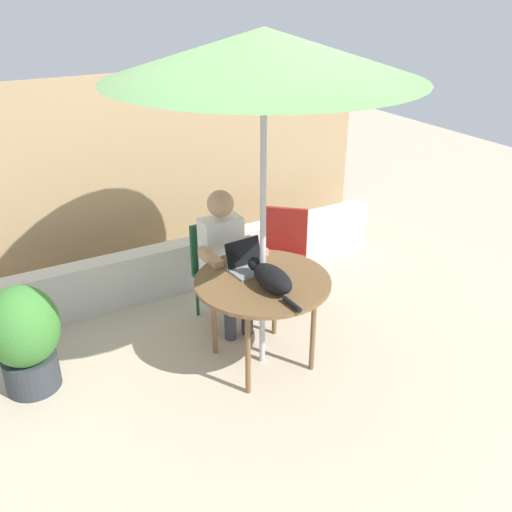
{
  "coord_description": "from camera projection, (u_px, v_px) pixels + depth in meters",
  "views": [
    {
      "loc": [
        -1.81,
        -3.12,
        2.73
      ],
      "look_at": [
        0.0,
        0.1,
        0.89
      ],
      "focal_mm": 39.19,
      "sensor_mm": 36.0,
      "label": 1
    }
  ],
  "objects": [
    {
      "name": "ground_plane",
      "position": [
        262.0,
        360.0,
        4.45
      ],
      "size": [
        14.0,
        14.0,
        0.0
      ],
      "primitive_type": "plane",
      "color": "#BCAD93"
    },
    {
      "name": "fence_back",
      "position": [
        161.0,
        172.0,
        5.61
      ],
      "size": [
        4.62,
        0.08,
        1.96
      ],
      "primitive_type": "cube",
      "color": "tan",
      "rests_on": "ground"
    },
    {
      "name": "planter_wall_low",
      "position": [
        192.0,
        264.0,
        5.41
      ],
      "size": [
        4.16,
        0.2,
        0.49
      ],
      "primitive_type": "cube",
      "color": "beige",
      "rests_on": "ground"
    },
    {
      "name": "patio_table",
      "position": [
        263.0,
        287.0,
        4.15
      ],
      "size": [
        1.02,
        1.02,
        0.74
      ],
      "color": "brown",
      "rests_on": "ground"
    },
    {
      "name": "patio_umbrella",
      "position": [
        264.0,
        54.0,
        3.41
      ],
      "size": [
        2.04,
        2.04,
        2.47
      ],
      "color": "#B7B7BC",
      "rests_on": "ground"
    },
    {
      "name": "chair_occupied",
      "position": [
        218.0,
        264.0,
        4.83
      ],
      "size": [
        0.4,
        0.4,
        0.87
      ],
      "color": "#194C2D",
      "rests_on": "ground"
    },
    {
      "name": "chair_empty",
      "position": [
        284.0,
        249.0,
        5.11
      ],
      "size": [
        0.56,
        0.56,
        0.87
      ],
      "color": "maroon",
      "rests_on": "ground"
    },
    {
      "name": "person_seated",
      "position": [
        225.0,
        254.0,
        4.63
      ],
      "size": [
        0.48,
        0.48,
        1.21
      ],
      "color": "white",
      "rests_on": "ground"
    },
    {
      "name": "laptop",
      "position": [
        247.0,
        261.0,
        4.25
      ],
      "size": [
        0.32,
        0.28,
        0.21
      ],
      "color": "gray",
      "rests_on": "patio_table"
    },
    {
      "name": "cat",
      "position": [
        270.0,
        277.0,
        3.98
      ],
      "size": [
        0.21,
        0.65,
        0.17
      ],
      "color": "black",
      "rests_on": "patio_table"
    },
    {
      "name": "potted_plant_near_fence",
      "position": [
        24.0,
        336.0,
        3.97
      ],
      "size": [
        0.52,
        0.52,
        0.83
      ],
      "color": "#33383D",
      "rests_on": "ground"
    }
  ]
}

